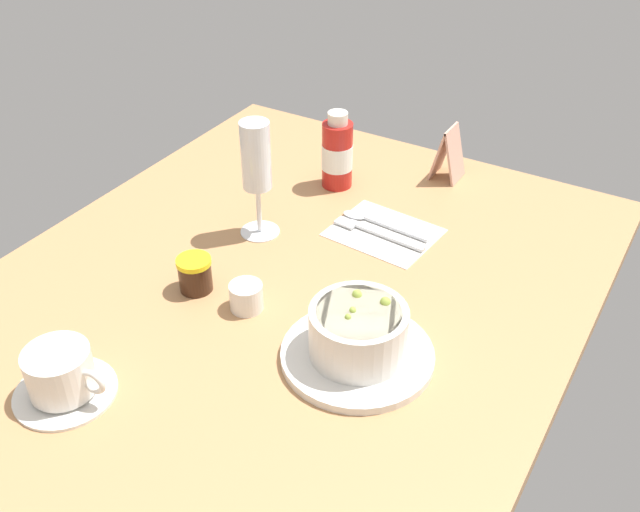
{
  "coord_description": "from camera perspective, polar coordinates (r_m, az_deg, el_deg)",
  "views": [
    {
      "loc": [
        -69.36,
        -49.11,
        67.14
      ],
      "look_at": [
        3.81,
        -5.72,
        6.91
      ],
      "focal_mm": 41.43,
      "sensor_mm": 36.0,
      "label": 1
    }
  ],
  "objects": [
    {
      "name": "sauce_bottle_red",
      "position": [
        1.32,
        1.34,
        7.92
      ],
      "size": [
        5.57,
        5.57,
        14.2
      ],
      "color": "#B21E19",
      "rests_on": "ground_plane"
    },
    {
      "name": "menu_card",
      "position": [
        1.37,
        9.91,
        7.86
      ],
      "size": [
        5.78,
        5.18,
        10.03
      ],
      "color": "tan",
      "rests_on": "ground_plane"
    },
    {
      "name": "jam_jar",
      "position": [
        1.09,
        -9.63,
        -1.38
      ],
      "size": [
        5.13,
        5.13,
        5.37
      ],
      "color": "#371F12",
      "rests_on": "ground_plane"
    },
    {
      "name": "ground_plane",
      "position": [
        1.09,
        -3.61,
        -3.71
      ],
      "size": [
        110.0,
        84.0,
        3.0
      ],
      "primitive_type": "cube",
      "color": "#B27F51"
    },
    {
      "name": "cutlery_setting",
      "position": [
        1.22,
        4.79,
        1.96
      ],
      "size": [
        14.98,
        17.66,
        0.9
      ],
      "color": "silver",
      "rests_on": "ground_plane"
    },
    {
      "name": "wine_glass",
      "position": [
        1.16,
        -4.95,
        7.21
      ],
      "size": [
        6.47,
        6.47,
        19.69
      ],
      "color": "white",
      "rests_on": "ground_plane"
    },
    {
      "name": "coffee_cup",
      "position": [
        0.97,
        -19.36,
        -8.67
      ],
      "size": [
        12.77,
        13.31,
        6.85
      ],
      "color": "silver",
      "rests_on": "ground_plane"
    },
    {
      "name": "creamer_jug",
      "position": [
        1.05,
        -5.68,
        -3.14
      ],
      "size": [
        4.8,
        5.81,
        4.73
      ],
      "color": "silver",
      "rests_on": "ground_plane"
    },
    {
      "name": "porridge_bowl",
      "position": [
        0.96,
        2.96,
        -6.22
      ],
      "size": [
        20.23,
        20.23,
        8.83
      ],
      "color": "silver",
      "rests_on": "ground_plane"
    }
  ]
}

